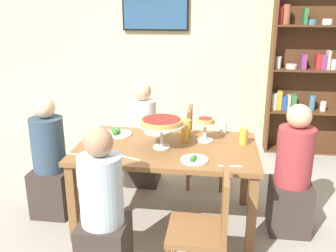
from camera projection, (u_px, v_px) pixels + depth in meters
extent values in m
plane|color=gray|center=(167.00, 220.00, 3.45)|extent=(12.00, 12.00, 0.00)
cube|color=beige|center=(189.00, 44.00, 5.09)|extent=(8.00, 0.12, 2.80)
cube|color=brown|center=(166.00, 148.00, 3.23)|extent=(1.56, 0.94, 0.04)
cube|color=brown|center=(73.00, 204.00, 3.05)|extent=(0.07, 0.07, 0.70)
cube|color=brown|center=(251.00, 217.00, 2.87)|extent=(0.07, 0.07, 0.70)
cube|color=brown|center=(103.00, 164.00, 3.82)|extent=(0.07, 0.07, 0.70)
cube|color=brown|center=(245.00, 172.00, 3.64)|extent=(0.07, 0.07, 0.70)
cube|color=#4C2D19|center=(271.00, 70.00, 4.84)|extent=(0.03, 0.30, 2.20)
cube|color=#4C2D19|center=(311.00, 69.00, 4.90)|extent=(1.10, 0.02, 2.20)
cube|color=#4C2D19|center=(304.00, 150.00, 5.11)|extent=(1.04, 0.28, 0.02)
cube|color=#4C2D19|center=(309.00, 111.00, 4.94)|extent=(1.04, 0.28, 0.02)
cube|color=#4C2D19|center=(314.00, 70.00, 4.77)|extent=(1.04, 0.28, 0.02)
cube|color=#4C2D19|center=(319.00, 26.00, 4.60)|extent=(1.04, 0.28, 0.02)
cube|color=#B2A88E|center=(274.00, 101.00, 4.96)|extent=(0.07, 0.13, 0.22)
cube|color=#B7932D|center=(279.00, 100.00, 4.94)|extent=(0.06, 0.10, 0.25)
cube|color=navy|center=(284.00, 103.00, 4.95)|extent=(0.06, 0.13, 0.18)
cube|color=#B2A88E|center=(288.00, 102.00, 4.94)|extent=(0.04, 0.11, 0.20)
cube|color=#2D6B38|center=(293.00, 102.00, 4.93)|extent=(0.06, 0.13, 0.21)
cylinder|color=#3D7084|center=(312.00, 103.00, 4.90)|extent=(0.08, 0.08, 0.20)
cylinder|color=silver|center=(323.00, 106.00, 4.89)|extent=(0.08, 0.08, 0.12)
cylinder|color=silver|center=(278.00, 62.00, 4.80)|extent=(0.08, 0.08, 0.15)
cylinder|color=beige|center=(291.00, 66.00, 4.79)|extent=(0.14, 0.14, 0.06)
cube|color=#7A3370|center=(303.00, 62.00, 4.75)|extent=(0.06, 0.13, 0.18)
cube|color=maroon|center=(318.00, 62.00, 4.73)|extent=(0.06, 0.13, 0.19)
cube|color=#7A3370|center=(323.00, 62.00, 4.72)|extent=(0.06, 0.13, 0.17)
cube|color=#B2A88E|center=(328.00, 60.00, 4.71)|extent=(0.04, 0.13, 0.24)
cylinder|color=silver|center=(333.00, 64.00, 4.71)|extent=(0.08, 0.08, 0.13)
cube|color=maroon|center=(280.00, 15.00, 4.62)|extent=(0.04, 0.13, 0.22)
cylinder|color=brown|center=(286.00, 14.00, 4.61)|extent=(0.10, 0.10, 0.24)
cube|color=#2D6B38|center=(305.00, 16.00, 4.58)|extent=(0.05, 0.13, 0.19)
cylinder|color=#3D7084|center=(312.00, 22.00, 4.59)|extent=(0.12, 0.12, 0.06)
cylinder|color=silver|center=(327.00, 22.00, 4.57)|extent=(0.12, 0.12, 0.07)
cube|color=black|center=(155.00, 11.00, 4.93)|extent=(0.89, 0.05, 0.50)
cube|color=navy|center=(155.00, 11.00, 4.91)|extent=(0.85, 0.01, 0.46)
cube|color=#382D28|center=(289.00, 207.00, 3.25)|extent=(0.34, 0.34, 0.45)
cylinder|color=#993338|center=(295.00, 156.00, 3.10)|extent=(0.30, 0.30, 0.50)
sphere|color=tan|center=(299.00, 116.00, 3.00)|extent=(0.20, 0.20, 0.20)
cube|color=#382D28|center=(143.00, 164.00, 4.14)|extent=(0.34, 0.34, 0.45)
cylinder|color=silver|center=(142.00, 123.00, 3.99)|extent=(0.30, 0.30, 0.50)
sphere|color=tan|center=(142.00, 91.00, 3.88)|extent=(0.20, 0.20, 0.20)
cube|color=#382D28|center=(105.00, 249.00, 2.69)|extent=(0.34, 0.34, 0.45)
cylinder|color=silver|center=(101.00, 190.00, 2.54)|extent=(0.30, 0.30, 0.50)
sphere|color=#A87A5B|center=(98.00, 142.00, 2.43)|extent=(0.20, 0.20, 0.20)
cube|color=#382D28|center=(53.00, 191.00, 3.52)|extent=(0.34, 0.34, 0.45)
cylinder|color=#33475B|center=(48.00, 144.00, 3.37)|extent=(0.30, 0.30, 0.50)
sphere|color=beige|center=(44.00, 107.00, 3.26)|extent=(0.20, 0.20, 0.20)
cube|color=brown|center=(206.00, 148.00, 4.04)|extent=(0.40, 0.40, 0.04)
cube|color=brown|center=(190.00, 127.00, 3.99)|extent=(0.04, 0.36, 0.42)
cylinder|color=brown|center=(221.00, 161.00, 4.25)|extent=(0.04, 0.04, 0.41)
cylinder|color=brown|center=(221.00, 174.00, 3.92)|extent=(0.04, 0.04, 0.41)
cylinder|color=brown|center=(191.00, 160.00, 4.29)|extent=(0.04, 0.04, 0.41)
cylinder|color=brown|center=(188.00, 172.00, 3.96)|extent=(0.04, 0.04, 0.41)
cube|color=brown|center=(197.00, 231.00, 2.54)|extent=(0.40, 0.40, 0.04)
cube|color=brown|center=(225.00, 203.00, 2.45)|extent=(0.04, 0.36, 0.42)
cylinder|color=brown|center=(174.00, 242.00, 2.80)|extent=(0.04, 0.04, 0.41)
cylinder|color=brown|center=(221.00, 246.00, 2.76)|extent=(0.04, 0.04, 0.41)
cylinder|color=silver|center=(162.00, 147.00, 3.19)|extent=(0.15, 0.15, 0.01)
cylinder|color=silver|center=(162.00, 136.00, 3.15)|extent=(0.03, 0.03, 0.19)
cylinder|color=silver|center=(162.00, 125.00, 3.12)|extent=(0.39, 0.39, 0.01)
cylinder|color=tan|center=(162.00, 122.00, 3.12)|extent=(0.36, 0.36, 0.04)
cylinder|color=maroon|center=(162.00, 119.00, 3.11)|extent=(0.32, 0.32, 0.00)
cylinder|color=silver|center=(205.00, 140.00, 3.35)|extent=(0.15, 0.15, 0.01)
cylinder|color=silver|center=(205.00, 132.00, 3.32)|extent=(0.03, 0.03, 0.15)
cylinder|color=silver|center=(205.00, 123.00, 3.30)|extent=(0.19, 0.19, 0.01)
cylinder|color=tan|center=(205.00, 121.00, 3.29)|extent=(0.16, 0.16, 0.04)
cylinder|color=maroon|center=(205.00, 118.00, 3.28)|extent=(0.12, 0.12, 0.00)
cylinder|color=white|center=(119.00, 134.00, 3.50)|extent=(0.25, 0.25, 0.01)
sphere|color=#2D7028|center=(118.00, 131.00, 3.49)|extent=(0.04, 0.04, 0.04)
sphere|color=#2D7028|center=(118.00, 131.00, 3.49)|extent=(0.06, 0.06, 0.06)
sphere|color=#2D7028|center=(115.00, 132.00, 3.44)|extent=(0.05, 0.05, 0.05)
sphere|color=#2D7028|center=(113.00, 131.00, 3.51)|extent=(0.04, 0.04, 0.04)
cylinder|color=white|center=(194.00, 160.00, 2.92)|extent=(0.22, 0.22, 0.01)
sphere|color=#2D7028|center=(192.00, 159.00, 2.86)|extent=(0.04, 0.04, 0.04)
sphere|color=#2D7028|center=(195.00, 157.00, 2.91)|extent=(0.04, 0.04, 0.04)
cylinder|color=white|center=(157.00, 131.00, 3.58)|extent=(0.25, 0.25, 0.01)
sphere|color=#2D7028|center=(158.00, 129.00, 3.54)|extent=(0.05, 0.05, 0.05)
sphere|color=#2D7028|center=(155.00, 130.00, 3.53)|extent=(0.04, 0.04, 0.04)
sphere|color=#2D7028|center=(159.00, 128.00, 3.60)|extent=(0.04, 0.04, 0.04)
sphere|color=#2D7028|center=(157.00, 127.00, 3.59)|extent=(0.06, 0.06, 0.06)
cylinder|color=gold|center=(244.00, 136.00, 3.24)|extent=(0.08, 0.08, 0.15)
cylinder|color=gold|center=(185.00, 133.00, 3.31)|extent=(0.07, 0.07, 0.16)
cylinder|color=gold|center=(187.00, 128.00, 3.43)|extent=(0.07, 0.07, 0.16)
cylinder|color=white|center=(97.00, 130.00, 3.46)|extent=(0.06, 0.06, 0.11)
cylinder|color=white|center=(223.00, 128.00, 3.52)|extent=(0.07, 0.07, 0.12)
cube|color=silver|center=(230.00, 166.00, 2.82)|extent=(0.18, 0.03, 0.00)
cube|color=silver|center=(131.00, 158.00, 2.96)|extent=(0.17, 0.08, 0.00)
cube|color=silver|center=(76.00, 154.00, 3.04)|extent=(0.18, 0.05, 0.00)
cube|color=silver|center=(102.00, 129.00, 3.65)|extent=(0.18, 0.07, 0.00)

